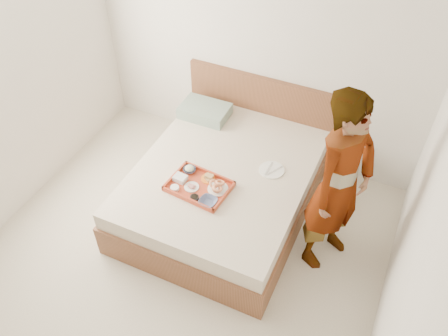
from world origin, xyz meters
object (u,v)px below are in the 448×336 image
object	(u,v)px
tray	(199,186)
dinner_plate	(272,170)
bed	(224,188)
person	(340,185)

from	to	relation	value
tray	dinner_plate	bearing A→B (deg)	48.88
bed	person	bearing A→B (deg)	-5.82
bed	dinner_plate	distance (m)	0.52
dinner_plate	bed	bearing A→B (deg)	-157.93
bed	dinner_plate	size ratio (longest dim) A/B	8.50
dinner_plate	person	bearing A→B (deg)	-22.98
bed	tray	bearing A→B (deg)	-107.13
tray	person	world-z (taller)	person
bed	person	size ratio (longest dim) A/B	1.14
tray	dinner_plate	distance (m)	0.70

